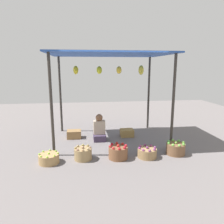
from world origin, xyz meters
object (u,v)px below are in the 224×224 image
basket_purple_onions (147,153)px  wooden_crate_near_vendor (127,133)px  basket_potatoes (83,154)px  basket_red_apples (118,152)px  vendor_person (99,130)px  basket_green_apples (176,149)px  wooden_crate_stacked_rear (74,134)px  basket_limes (49,158)px

basket_purple_onions → wooden_crate_near_vendor: (-0.16, 1.63, -0.00)m
basket_potatoes → basket_red_apples: 0.83m
vendor_person → basket_green_apples: vendor_person is taller
wooden_crate_stacked_rear → basket_potatoes: bearing=-80.4°
basket_purple_onions → wooden_crate_stacked_rear: bearing=136.9°
basket_limes → wooden_crate_near_vendor: (2.13, 1.63, 0.01)m
vendor_person → basket_limes: vendor_person is taller
basket_purple_onions → wooden_crate_stacked_rear: 2.46m
basket_green_apples → wooden_crate_near_vendor: size_ratio=1.16×
vendor_person → basket_red_apples: (0.34, -1.39, -0.15)m
basket_potatoes → basket_green_apples: (2.29, 0.00, 0.00)m
basket_red_apples → basket_purple_onions: (0.70, -0.03, -0.04)m
vendor_person → basket_potatoes: (-0.49, -1.34, -0.16)m
vendor_person → basket_green_apples: (1.80, -1.33, -0.15)m
basket_potatoes → basket_green_apples: bearing=0.1°
basket_limes → wooden_crate_near_vendor: size_ratio=1.14×
basket_green_apples → basket_limes: bearing=-178.2°
basket_purple_onions → basket_green_apples: 0.77m
basket_red_apples → basket_green_apples: bearing=2.2°
basket_potatoes → basket_green_apples: size_ratio=0.88×
basket_limes → basket_purple_onions: (2.30, 0.01, 0.01)m
basket_potatoes → wooden_crate_stacked_rear: (-0.27, 1.60, -0.02)m
basket_potatoes → basket_purple_onions: bearing=-3.2°
basket_red_apples → wooden_crate_near_vendor: size_ratio=1.14×
basket_limes → basket_potatoes: 0.77m
basket_limes → basket_red_apples: size_ratio=1.00×
wooden_crate_stacked_rear → basket_green_apples: bearing=-31.9°
basket_potatoes → wooden_crate_near_vendor: 2.06m
basket_purple_onions → wooden_crate_near_vendor: basket_purple_onions is taller
basket_red_apples → basket_green_apples: (1.46, 0.06, -0.01)m
basket_purple_onions → basket_red_apples: bearing=177.2°
basket_potatoes → basket_purple_onions: (1.53, -0.09, -0.03)m
basket_potatoes → wooden_crate_stacked_rear: size_ratio=0.97×
basket_potatoes → vendor_person: bearing=69.9°
basket_potatoes → basket_purple_onions: 1.53m
basket_green_apples → vendor_person: bearing=143.5°
wooden_crate_near_vendor → basket_purple_onions: bearing=-84.4°
basket_limes → basket_potatoes: basket_potatoes is taller
basket_limes → wooden_crate_stacked_rear: (0.50, 1.69, 0.01)m
vendor_person → wooden_crate_stacked_rear: size_ratio=1.84×
vendor_person → basket_red_apples: bearing=-76.3°
basket_purple_onions → basket_limes: bearing=-179.8°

